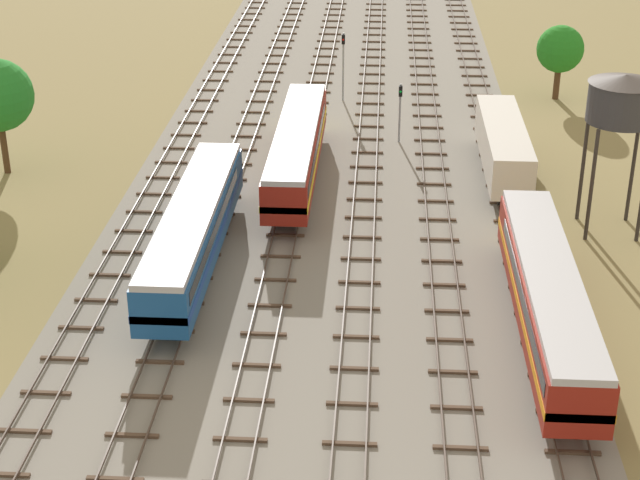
# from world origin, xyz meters

# --- Properties ---
(ground_plane) EXTENTS (480.00, 480.00, 0.00)m
(ground_plane) POSITION_xyz_m (0.00, 56.00, 0.00)
(ground_plane) COLOR olive
(ballast_bed) EXTENTS (27.92, 176.00, 0.01)m
(ballast_bed) POSITION_xyz_m (0.00, 56.00, 0.00)
(ballast_bed) COLOR gray
(ballast_bed) RESTS_ON ground
(track_far_left) EXTENTS (2.40, 126.00, 0.29)m
(track_far_left) POSITION_xyz_m (-11.96, 57.00, 0.14)
(track_far_left) COLOR #47382D
(track_far_left) RESTS_ON ground
(track_left) EXTENTS (2.40, 126.00, 0.29)m
(track_left) POSITION_xyz_m (-7.18, 57.00, 0.14)
(track_left) COLOR #47382D
(track_left) RESTS_ON ground
(track_centre_left) EXTENTS (2.40, 126.00, 0.29)m
(track_centre_left) POSITION_xyz_m (-2.39, 57.00, 0.14)
(track_centre_left) COLOR #47382D
(track_centre_left) RESTS_ON ground
(track_centre) EXTENTS (2.40, 126.00, 0.29)m
(track_centre) POSITION_xyz_m (2.39, 57.00, 0.14)
(track_centre) COLOR #47382D
(track_centre) RESTS_ON ground
(track_centre_right) EXTENTS (2.40, 126.00, 0.29)m
(track_centre_right) POSITION_xyz_m (7.18, 57.00, 0.14)
(track_centre_right) COLOR #47382D
(track_centre_right) RESTS_ON ground
(track_right) EXTENTS (2.40, 126.00, 0.29)m
(track_right) POSITION_xyz_m (11.96, 57.00, 0.14)
(track_right) COLOR #47382D
(track_right) RESTS_ON ground
(diesel_railcar_right_nearest) EXTENTS (2.96, 20.50, 3.80)m
(diesel_railcar_right_nearest) POSITION_xyz_m (11.96, 34.98, 2.60)
(diesel_railcar_right_nearest) COLOR maroon
(diesel_railcar_right_nearest) RESTS_ON ground
(diesel_railcar_left_near) EXTENTS (2.96, 20.50, 3.80)m
(diesel_railcar_left_near) POSITION_xyz_m (-7.18, 41.84, 2.60)
(diesel_railcar_left_near) COLOR #194C8C
(diesel_railcar_left_near) RESTS_ON ground
(diesel_railcar_centre_left_mid) EXTENTS (2.96, 20.50, 3.80)m
(diesel_railcar_centre_left_mid) POSITION_xyz_m (-2.39, 55.47, 2.60)
(diesel_railcar_centre_left_mid) COLOR maroon
(diesel_railcar_centre_left_mid) RESTS_ON ground
(freight_boxcar_right_midfar) EXTENTS (2.87, 14.00, 3.60)m
(freight_boxcar_right_midfar) POSITION_xyz_m (11.97, 57.27, 2.45)
(freight_boxcar_right_midfar) COLOR beige
(freight_boxcar_right_midfar) RESTS_ON ground
(water_tower) EXTENTS (4.36, 4.36, 10.07)m
(water_tower) POSITION_xyz_m (17.74, 48.79, 8.47)
(water_tower) COLOR #2D2826
(water_tower) RESTS_ON ground
(signal_post_near) EXTENTS (0.28, 0.47, 5.94)m
(signal_post_near) POSITION_xyz_m (0.00, 74.31, 3.74)
(signal_post_near) COLOR gray
(signal_post_near) RESTS_ON ground
(signal_post_mid) EXTENTS (0.28, 0.47, 4.64)m
(signal_post_mid) POSITION_xyz_m (4.78, 64.07, 2.98)
(signal_post_mid) COLOR gray
(signal_post_mid) RESTS_ON ground
(lineside_tree_4) EXTENTS (4.03, 4.03, 6.44)m
(lineside_tree_4) POSITION_xyz_m (18.51, 76.07, 4.39)
(lineside_tree_4) COLOR #4C331E
(lineside_tree_4) RESTS_ON ground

